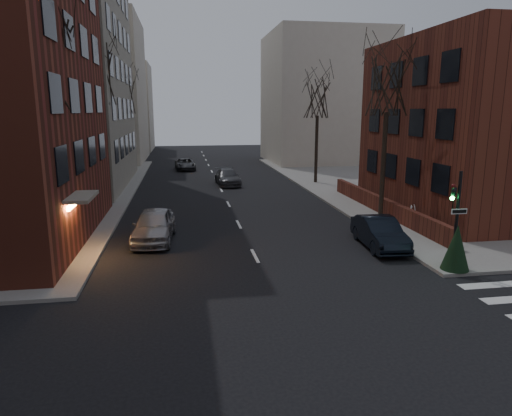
{
  "coord_description": "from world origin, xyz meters",
  "views": [
    {
      "loc": [
        -3.15,
        -7.79,
        6.56
      ],
      "look_at": [
        0.24,
        13.17,
        2.0
      ],
      "focal_mm": 32.0,
      "sensor_mm": 36.0,
      "label": 1
    }
  ],
  "objects": [
    {
      "name": "building_left_tan",
      "position": [
        -17.0,
        34.0,
        14.0
      ],
      "size": [
        18.0,
        18.0,
        28.0
      ],
      "primitive_type": "cube",
      "color": "gray",
      "rests_on": "ground"
    },
    {
      "name": "building_right_brick",
      "position": [
        16.5,
        19.0,
        5.5
      ],
      "size": [
        12.0,
        14.0,
        11.0
      ],
      "primitive_type": "cube",
      "color": "#5F281B",
      "rests_on": "ground"
    },
    {
      "name": "low_wall_right",
      "position": [
        9.3,
        19.0,
        0.65
      ],
      "size": [
        0.35,
        16.0,
        1.0
      ],
      "primitive_type": "cube",
      "color": "#5F281B",
      "rests_on": "sidewalk_far_right"
    },
    {
      "name": "building_distant_la",
      "position": [
        -15.0,
        55.0,
        9.0
      ],
      "size": [
        14.0,
        16.0,
        18.0
      ],
      "primitive_type": "cube",
      "color": "beige",
      "rests_on": "ground"
    },
    {
      "name": "building_distant_ra",
      "position": [
        15.0,
        50.0,
        8.0
      ],
      "size": [
        14.0,
        14.0,
        16.0
      ],
      "primitive_type": "cube",
      "color": "beige",
      "rests_on": "ground"
    },
    {
      "name": "building_distant_lb",
      "position": [
        -13.0,
        72.0,
        7.0
      ],
      "size": [
        10.0,
        12.0,
        14.0
      ],
      "primitive_type": "cube",
      "color": "beige",
      "rests_on": "ground"
    },
    {
      "name": "traffic_signal",
      "position": [
        7.94,
        8.99,
        1.91
      ],
      "size": [
        0.76,
        0.44,
        4.0
      ],
      "color": "black",
      "rests_on": "sidewalk_far_right"
    },
    {
      "name": "tree_left_a",
      "position": [
        -8.8,
        14.0,
        8.47
      ],
      "size": [
        4.18,
        4.18,
        10.26
      ],
      "color": "#2D231C",
      "rests_on": "sidewalk_far_left"
    },
    {
      "name": "tree_left_b",
      "position": [
        -8.8,
        26.0,
        8.91
      ],
      "size": [
        4.4,
        4.4,
        10.8
      ],
      "color": "#2D231C",
      "rests_on": "sidewalk_far_left"
    },
    {
      "name": "tree_left_c",
      "position": [
        -8.8,
        40.0,
        8.03
      ],
      "size": [
        3.96,
        3.96,
        9.72
      ],
      "color": "#2D231C",
      "rests_on": "sidewalk_far_left"
    },
    {
      "name": "tree_right_a",
      "position": [
        8.8,
        18.0,
        8.03
      ],
      "size": [
        3.96,
        3.96,
        9.72
      ],
      "color": "#2D231C",
      "rests_on": "sidewalk_far_right"
    },
    {
      "name": "tree_right_b",
      "position": [
        8.8,
        32.0,
        7.59
      ],
      "size": [
        3.74,
        3.74,
        9.18
      ],
      "color": "#2D231C",
      "rests_on": "sidewalk_far_right"
    },
    {
      "name": "streetlamp_near",
      "position": [
        -8.2,
        22.0,
        4.24
      ],
      "size": [
        0.36,
        0.36,
        6.28
      ],
      "color": "black",
      "rests_on": "sidewalk_far_left"
    },
    {
      "name": "streetlamp_far",
      "position": [
        -8.2,
        42.0,
        4.24
      ],
      "size": [
        0.36,
        0.36,
        6.28
      ],
      "color": "black",
      "rests_on": "sidewalk_far_left"
    },
    {
      "name": "parked_sedan",
      "position": [
        6.2,
        12.37,
        0.74
      ],
      "size": [
        1.84,
        4.58,
        1.48
      ],
      "primitive_type": "imported",
      "rotation": [
        0.0,
        0.0,
        -0.06
      ],
      "color": "black",
      "rests_on": "ground"
    },
    {
      "name": "car_lane_silver",
      "position": [
        -4.69,
        15.24,
        0.82
      ],
      "size": [
        2.29,
        4.94,
        1.64
      ],
      "primitive_type": "imported",
      "rotation": [
        0.0,
        0.0,
        -0.07
      ],
      "color": "#95959A",
      "rests_on": "ground"
    },
    {
      "name": "car_lane_gray",
      "position": [
        0.81,
        32.6,
        0.69
      ],
      "size": [
        2.16,
        4.86,
        1.39
      ],
      "primitive_type": "imported",
      "rotation": [
        0.0,
        0.0,
        0.04
      ],
      "color": "#3D3E42",
      "rests_on": "ground"
    },
    {
      "name": "car_lane_far",
      "position": [
        -2.84,
        43.9,
        0.64
      ],
      "size": [
        2.42,
        4.71,
        1.27
      ],
      "primitive_type": "imported",
      "rotation": [
        0.0,
        0.0,
        0.07
      ],
      "color": "#393A3E",
      "rests_on": "ground"
    },
    {
      "name": "sandwich_board",
      "position": [
        10.06,
        16.42,
        0.64
      ],
      "size": [
        0.63,
        0.73,
        0.98
      ],
      "primitive_type": "cube",
      "rotation": [
        0.0,
        0.0,
        -0.39
      ],
      "color": "silver",
      "rests_on": "sidewalk_far_right"
    },
    {
      "name": "evergreen_shrub",
      "position": [
        7.77,
        8.5,
        1.09
      ],
      "size": [
        1.26,
        1.26,
        1.88
      ],
      "primitive_type": "cone",
      "rotation": [
        0.0,
        0.0,
        -0.12
      ],
      "color": "black",
      "rests_on": "sidewalk_far_right"
    }
  ]
}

